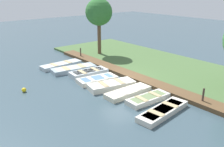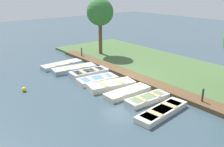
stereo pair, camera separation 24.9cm
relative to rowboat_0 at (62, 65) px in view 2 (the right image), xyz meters
name	(u,v)px [view 2 (the right image)]	position (x,y,z in m)	size (l,w,h in m)	color
ground_plane	(118,82)	(-1.47, 5.80, -0.17)	(80.00, 80.00, 0.00)	#384C56
shore_bank	(164,67)	(-6.47, 5.80, -0.08)	(8.00, 24.00, 0.18)	#476638
dock_walkway	(132,76)	(-2.82, 5.80, -0.04)	(1.14, 18.82, 0.26)	brown
rowboat_0	(62,65)	(0.00, 0.00, 0.00)	(3.58, 1.17, 0.35)	#B2BCC1
rowboat_1	(74,69)	(-0.25, 1.65, 0.01)	(3.71, 1.67, 0.36)	#8C9EA8
rowboat_2	(89,73)	(-0.56, 3.35, 0.04)	(3.03, 1.44, 0.42)	#B2BCC1
rowboat_3	(97,79)	(-0.25, 4.88, 0.00)	(3.00, 1.60, 0.35)	beige
rowboat_4	(111,85)	(-0.32, 6.43, 0.03)	(3.37, 1.84, 0.41)	beige
rowboat_5	(128,92)	(-0.45, 7.93, -0.01)	(3.21, 1.07, 0.33)	beige
rowboat_6	(147,99)	(-0.70, 9.41, -0.01)	(2.90, 1.13, 0.33)	beige
rowboat_7	(162,111)	(-0.13, 11.01, -0.01)	(3.62, 1.37, 0.33)	beige
mooring_post_near	(82,53)	(-2.72, -1.15, 0.36)	(0.12, 0.12, 1.06)	#47382D
mooring_post_far	(203,97)	(-2.72, 11.76, 0.36)	(0.12, 0.12, 1.06)	#47382D
buoy	(24,89)	(4.52, 3.35, -0.02)	(0.29, 0.29, 0.29)	yellow
park_tree_far_left	(100,13)	(-4.86, -1.01, 4.01)	(2.57, 2.57, 5.52)	brown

